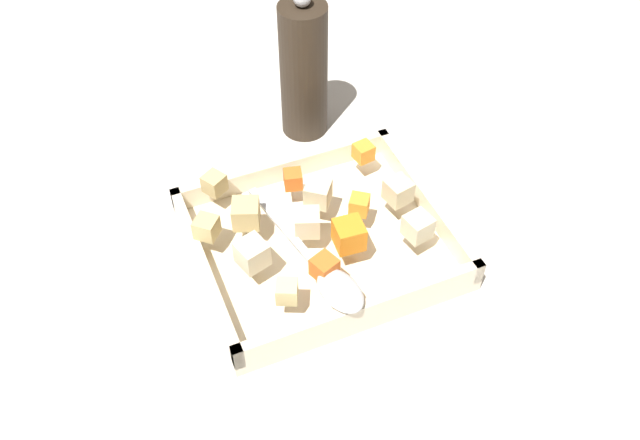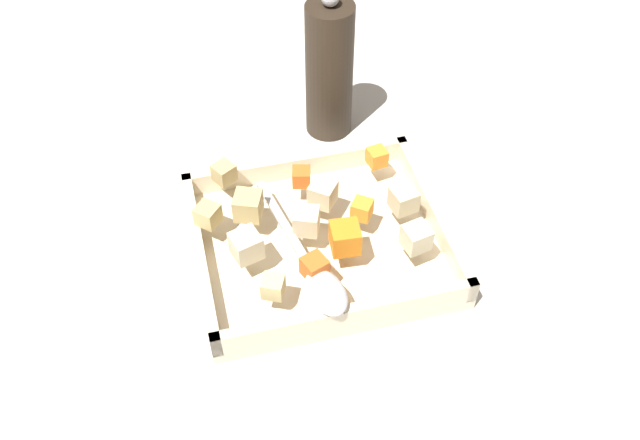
# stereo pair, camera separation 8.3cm
# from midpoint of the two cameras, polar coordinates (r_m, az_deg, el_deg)

# --- Properties ---
(ground_plane) EXTENTS (4.00, 4.00, 0.00)m
(ground_plane) POSITION_cam_midpoint_polar(r_m,az_deg,el_deg) (0.88, 3.79, -1.93)
(ground_plane) COLOR beige
(baking_dish) EXTENTS (0.31, 0.26, 0.05)m
(baking_dish) POSITION_cam_midpoint_polar(r_m,az_deg,el_deg) (0.86, 2.75, -2.06)
(baking_dish) COLOR beige
(baking_dish) RESTS_ON ground_plane
(carrot_chunk_corner_nw) EXTENTS (0.03, 0.03, 0.02)m
(carrot_chunk_corner_nw) POSITION_cam_midpoint_polar(r_m,az_deg,el_deg) (0.88, 1.15, 3.44)
(carrot_chunk_corner_nw) COLOR orange
(carrot_chunk_corner_nw) RESTS_ON baking_dish
(carrot_chunk_rim_edge) EXTENTS (0.03, 0.03, 0.03)m
(carrot_chunk_rim_edge) POSITION_cam_midpoint_polar(r_m,az_deg,el_deg) (0.78, 2.60, -4.09)
(carrot_chunk_rim_edge) COLOR orange
(carrot_chunk_rim_edge) RESTS_ON baking_dish
(carrot_chunk_far_left) EXTENTS (0.03, 0.03, 0.02)m
(carrot_chunk_far_left) POSITION_cam_midpoint_polar(r_m,az_deg,el_deg) (0.91, 7.32, 5.05)
(carrot_chunk_far_left) COLOR orange
(carrot_chunk_far_left) RESTS_ON baking_dish
(carrot_chunk_near_right) EXTENTS (0.03, 0.03, 0.02)m
(carrot_chunk_near_right) POSITION_cam_midpoint_polar(r_m,az_deg,el_deg) (0.84, 6.29, 0.74)
(carrot_chunk_near_right) COLOR orange
(carrot_chunk_near_right) RESTS_ON baking_dish
(carrot_chunk_near_spoon) EXTENTS (0.04, 0.04, 0.03)m
(carrot_chunk_near_spoon) POSITION_cam_midpoint_polar(r_m,az_deg,el_deg) (0.81, 5.20, -1.60)
(carrot_chunk_near_spoon) COLOR orange
(carrot_chunk_near_spoon) RESTS_ON baking_dish
(potato_chunk_corner_ne) EXTENTS (0.04, 0.04, 0.03)m
(potato_chunk_corner_ne) POSITION_cam_midpoint_polar(r_m,az_deg,el_deg) (0.80, -3.16, -2.29)
(potato_chunk_corner_ne) COLOR beige
(potato_chunk_corner_ne) RESTS_ON baking_dish
(potato_chunk_mid_left) EXTENTS (0.04, 0.04, 0.03)m
(potato_chunk_mid_left) POSITION_cam_midpoint_polar(r_m,az_deg,el_deg) (0.84, -3.15, 1.04)
(potato_chunk_mid_left) COLOR tan
(potato_chunk_mid_left) RESTS_ON baking_dish
(potato_chunk_far_right) EXTENTS (0.04, 0.04, 0.03)m
(potato_chunk_far_right) POSITION_cam_midpoint_polar(r_m,az_deg,el_deg) (0.84, -6.46, 0.28)
(potato_chunk_far_right) COLOR tan
(potato_chunk_far_right) RESTS_ON baking_dish
(potato_chunk_center) EXTENTS (0.03, 0.03, 0.02)m
(potato_chunk_center) POSITION_cam_midpoint_polar(r_m,az_deg,el_deg) (0.89, -5.28, 3.76)
(potato_chunk_center) COLOR tan
(potato_chunk_center) RESTS_ON baking_dish
(potato_chunk_corner_sw) EXTENTS (0.03, 0.03, 0.02)m
(potato_chunk_corner_sw) POSITION_cam_midpoint_polar(r_m,az_deg,el_deg) (0.76, -0.79, -5.69)
(potato_chunk_corner_sw) COLOR #E0CC89
(potato_chunk_corner_sw) RESTS_ON baking_dish
(potato_chunk_corner_se) EXTENTS (0.03, 0.03, 0.03)m
(potato_chunk_corner_se) POSITION_cam_midpoint_polar(r_m,az_deg,el_deg) (0.82, 10.83, -1.59)
(potato_chunk_corner_se) COLOR beige
(potato_chunk_corner_se) RESTS_ON baking_dish
(potato_chunk_front_center) EXTENTS (0.03, 0.03, 0.03)m
(potato_chunk_front_center) POSITION_cam_midpoint_polar(r_m,az_deg,el_deg) (0.86, 9.67, 1.53)
(potato_chunk_front_center) COLOR beige
(potato_chunk_front_center) RESTS_ON baking_dish
(potato_chunk_mid_right) EXTENTS (0.04, 0.04, 0.03)m
(potato_chunk_mid_right) POSITION_cam_midpoint_polar(r_m,az_deg,el_deg) (0.82, 1.75, -0.23)
(potato_chunk_mid_right) COLOR beige
(potato_chunk_mid_right) RESTS_ON baking_dish
(potato_chunk_heap_top) EXTENTS (0.04, 0.04, 0.03)m
(potato_chunk_heap_top) POSITION_cam_midpoint_polar(r_m,az_deg,el_deg) (0.85, 3.01, 2.06)
(potato_chunk_heap_top) COLOR beige
(potato_chunk_heap_top) RESTS_ON baking_dish
(serving_spoon) EXTENTS (0.07, 0.23, 0.02)m
(serving_spoon) POSITION_cam_midpoint_polar(r_m,az_deg,el_deg) (0.77, 3.14, -5.43)
(serving_spoon) COLOR silver
(serving_spoon) RESTS_ON baking_dish
(pepper_mill) EXTENTS (0.07, 0.07, 0.23)m
(pepper_mill) POSITION_cam_midpoint_polar(r_m,az_deg,el_deg) (0.98, 3.25, 12.12)
(pepper_mill) COLOR #2D2319
(pepper_mill) RESTS_ON ground_plane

